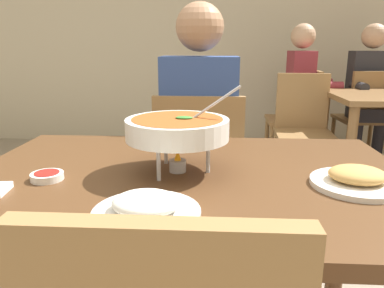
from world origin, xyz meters
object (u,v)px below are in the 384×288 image
at_px(dining_table_main, 189,207).
at_px(chair_bg_left, 367,113).
at_px(chair_diner_main, 199,171).
at_px(curry_bowl, 177,129).
at_px(rice_plate, 146,208).
at_px(patron_bg_left, 370,87).
at_px(chair_bg_corner, 303,123).
at_px(patron_bg_right, 304,87).
at_px(appetizer_plate, 357,179).
at_px(chair_bg_right, 301,112).
at_px(sauce_dish, 47,176).
at_px(diner_main, 200,123).

height_order(dining_table_main, chair_bg_left, chair_bg_left).
height_order(chair_diner_main, curry_bowl, curry_bowl).
relative_size(rice_plate, patron_bg_left, 0.18).
bearing_deg(chair_bg_left, curry_bowl, -121.88).
relative_size(chair_diner_main, curry_bowl, 2.71).
distance_m(chair_diner_main, chair_bg_left, 2.28).
relative_size(chair_bg_corner, patron_bg_right, 0.69).
xyz_separation_m(rice_plate, patron_bg_right, (0.97, 2.79, -0.03)).
relative_size(appetizer_plate, chair_bg_right, 0.27).
relative_size(dining_table_main, chair_bg_left, 1.45).
xyz_separation_m(rice_plate, appetizer_plate, (0.53, 0.21, 0.00)).
height_order(appetizer_plate, patron_bg_left, patron_bg_left).
distance_m(appetizer_plate, sauce_dish, 0.85).
bearing_deg(rice_plate, patron_bg_left, 60.59).
distance_m(dining_table_main, appetizer_plate, 0.48).
bearing_deg(appetizer_plate, rice_plate, -157.88).
bearing_deg(patron_bg_left, diner_main, -130.81).
xyz_separation_m(diner_main, rice_plate, (-0.07, -1.05, 0.03)).
bearing_deg(chair_bg_right, appetizer_plate, -99.61).
distance_m(curry_bowl, patron_bg_left, 2.93).
bearing_deg(diner_main, chair_bg_corner, 56.68).
height_order(diner_main, sauce_dish, diner_main).
relative_size(diner_main, chair_bg_right, 1.46).
relative_size(chair_diner_main, rice_plate, 3.75).
distance_m(appetizer_plate, chair_bg_left, 2.75).
height_order(rice_plate, patron_bg_left, patron_bg_left).
height_order(sauce_dish, chair_bg_corner, chair_bg_corner).
bearing_deg(rice_plate, appetizer_plate, 22.12).
bearing_deg(sauce_dish, chair_bg_left, 53.48).
bearing_deg(chair_bg_corner, diner_main, -123.32).
distance_m(diner_main, patron_bg_left, 2.30).
xyz_separation_m(dining_table_main, chair_bg_corner, (0.79, 1.97, -0.14)).
bearing_deg(dining_table_main, patron_bg_left, 59.07).
bearing_deg(diner_main, chair_bg_left, 48.73).
xyz_separation_m(chair_bg_left, chair_bg_right, (-0.60, 0.00, 0.00)).
distance_m(chair_diner_main, chair_bg_right, 1.94).
height_order(chair_bg_left, patron_bg_left, patron_bg_left).
xyz_separation_m(sauce_dish, patron_bg_right, (1.29, 2.58, -0.02)).
relative_size(diner_main, chair_bg_corner, 1.46).
distance_m(diner_main, patron_bg_right, 1.96).
xyz_separation_m(chair_bg_right, chair_bg_corner, (-0.09, -0.49, 0.00)).
height_order(dining_table_main, appetizer_plate, appetizer_plate).
bearing_deg(rice_plate, chair_bg_right, 70.82).
bearing_deg(patron_bg_left, appetizer_plate, -112.10).
bearing_deg(sauce_dish, appetizer_plate, 0.17).
bearing_deg(curry_bowl, chair_bg_left, 58.12).
distance_m(sauce_dish, chair_bg_left, 3.17).
xyz_separation_m(appetizer_plate, patron_bg_left, (1.05, 2.58, -0.03)).
relative_size(chair_diner_main, appetizer_plate, 3.75).
xyz_separation_m(chair_diner_main, curry_bowl, (-0.03, -0.72, 0.37)).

